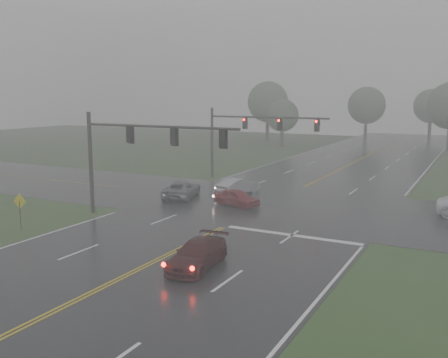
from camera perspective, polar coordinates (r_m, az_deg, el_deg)
The scene contains 15 objects.
ground at distance 21.18m, azimuth -18.77°, elevation -14.14°, with size 180.00×180.00×0.00m, color #29461E.
main_road at distance 37.06m, azimuth 4.20°, elevation -3.44°, with size 18.00×160.00×0.02m, color black.
cross_street at distance 38.86m, azimuth 5.38°, elevation -2.85°, with size 120.00×14.00×0.02m, color black.
stop_bar at distance 30.41m, azimuth 7.76°, elevation -6.42°, with size 8.50×0.50×0.01m, color white.
sedan_maroon at distance 24.81m, azimuth -3.03°, elevation -10.07°, with size 1.84×4.53×1.31m, color #34090A.
sedan_red at distance 37.94m, azimuth 1.46°, elevation -3.11°, with size 1.52×3.77×1.28m, color maroon.
sedan_silver at distance 42.45m, azimuth 1.64°, elevation -1.74°, with size 1.46×4.20×1.38m, color #999BA0.
car_grey at distance 41.20m, azimuth -4.85°, elevation -2.12°, with size 2.27×4.92×1.37m, color #595B61.
signal_gantry_near at distance 33.96m, azimuth -10.63°, elevation 3.80°, with size 11.84×0.31×7.18m.
signal_gantry_far at distance 48.87m, azimuth 2.48°, elevation 5.61°, with size 12.21×0.36×7.07m.
sign_diamond_west at distance 33.39m, azimuth -22.30°, elevation -2.83°, with size 0.97×0.11×2.34m.
tree_nw_a at distance 81.58m, azimuth 6.68°, elevation 7.22°, with size 5.24×5.24×7.70m.
tree_n_mid at distance 94.26m, azimuth 15.99°, elevation 8.08°, with size 6.68×6.68×9.82m.
tree_nw_b at distance 90.92m, azimuth 5.03°, elevation 8.76°, with size 7.32×7.32×10.75m.
tree_n_far at distance 102.91m, azimuth 22.59°, elevation 7.69°, with size 6.45×6.45×9.47m.
Camera 1 is at (14.38, -13.12, 8.35)m, focal length 40.00 mm.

